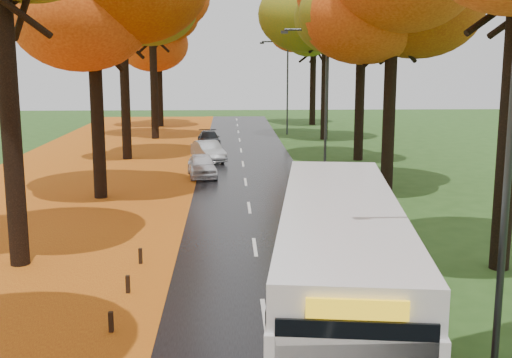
{
  "coord_description": "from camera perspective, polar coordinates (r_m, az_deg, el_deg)",
  "views": [
    {
      "loc": [
        -0.87,
        -3.26,
        6.39
      ],
      "look_at": [
        0.0,
        17.07,
        2.6
      ],
      "focal_mm": 45.0,
      "sensor_mm": 36.0,
      "label": 1
    }
  ],
  "objects": [
    {
      "name": "road",
      "position": [
        28.98,
        -0.67,
        -2.15
      ],
      "size": [
        6.5,
        90.0,
        0.04
      ],
      "primitive_type": "cube",
      "color": "black",
      "rests_on": "ground"
    },
    {
      "name": "centre_line",
      "position": [
        28.98,
        -0.67,
        -2.1
      ],
      "size": [
        0.12,
        90.0,
        0.01
      ],
      "primitive_type": "cube",
      "color": "silver",
      "rests_on": "road"
    },
    {
      "name": "leaf_verge",
      "position": [
        30.09,
        -18.08,
        -2.22
      ],
      "size": [
        12.0,
        90.0,
        0.02
      ],
      "primitive_type": "cube",
      "color": "#902D0D",
      "rests_on": "ground"
    },
    {
      "name": "leaf_drift",
      "position": [
        29.05,
        -6.7,
        -2.15
      ],
      "size": [
        0.9,
        90.0,
        0.01
      ],
      "primitive_type": "cube",
      "color": "orange",
      "rests_on": "road"
    },
    {
      "name": "streetlamp_near",
      "position": [
        12.36,
        20.53,
        2.08
      ],
      "size": [
        2.45,
        0.18,
        8.0
      ],
      "color": "#333538",
      "rests_on": "ground"
    },
    {
      "name": "streetlamp_mid",
      "position": [
        33.65,
        5.83,
        7.64
      ],
      "size": [
        2.45,
        0.18,
        8.0
      ],
      "color": "#333538",
      "rests_on": "ground"
    },
    {
      "name": "streetlamp_far",
      "position": [
        55.5,
        2.56,
        8.81
      ],
      "size": [
        2.45,
        0.18,
        8.0
      ],
      "color": "#333538",
      "rests_on": "ground"
    },
    {
      "name": "bus",
      "position": [
        15.43,
        7.42,
        -7.34
      ],
      "size": [
        4.25,
        12.11,
        3.12
      ],
      "rotation": [
        0.0,
        0.0,
        -0.13
      ],
      "color": "#5C160E",
      "rests_on": "road"
    },
    {
      "name": "car_white",
      "position": [
        35.42,
        -4.82,
        1.22
      ],
      "size": [
        1.93,
        3.85,
        1.26
      ],
      "primitive_type": "imported",
      "rotation": [
        0.0,
        0.0,
        0.12
      ],
      "color": "silver",
      "rests_on": "road"
    },
    {
      "name": "car_silver",
      "position": [
        40.9,
        -4.26,
        2.49
      ],
      "size": [
        2.49,
        4.08,
        1.27
      ],
      "primitive_type": "imported",
      "rotation": [
        0.0,
        0.0,
        0.32
      ],
      "color": "#95989C",
      "rests_on": "road"
    },
    {
      "name": "car_dark",
      "position": [
        47.9,
        -4.22,
        3.58
      ],
      "size": [
        1.89,
        4.0,
        1.13
      ],
      "primitive_type": "imported",
      "rotation": [
        0.0,
        0.0,
        0.08
      ],
      "color": "black",
      "rests_on": "road"
    }
  ]
}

